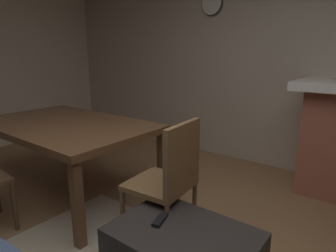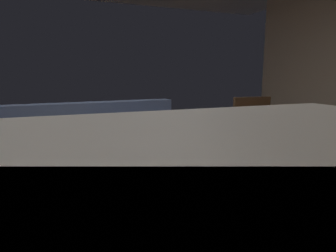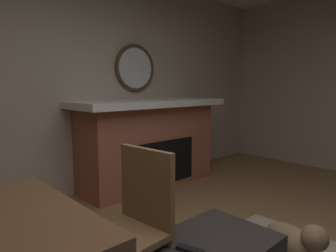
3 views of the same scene
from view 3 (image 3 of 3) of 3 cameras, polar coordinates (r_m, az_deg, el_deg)
wall_back_fireplace_side at (r=3.71m, az=-21.69°, el=7.82°), size 7.97×0.12×2.74m
fireplace at (r=4.05m, az=-3.51°, el=-3.07°), size 2.10×0.76×1.14m
round_wall_mirror at (r=4.22m, az=-6.13°, el=10.70°), size 0.64×0.05×0.64m
tv_remote at (r=1.90m, az=4.05°, el=-22.07°), size 0.09×0.17×0.02m
dining_chair_west at (r=1.94m, az=-6.38°, el=-16.50°), size 0.47×0.47×0.93m
small_dog at (r=2.54m, az=22.58°, el=-19.22°), size 0.39×0.55×0.34m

